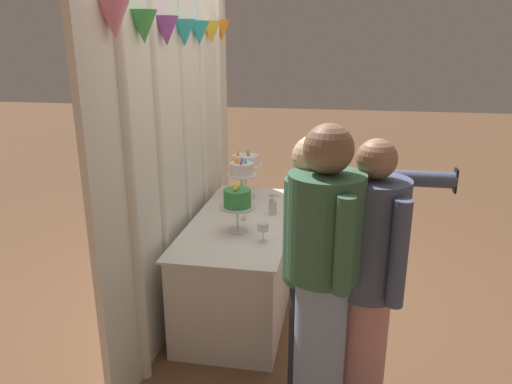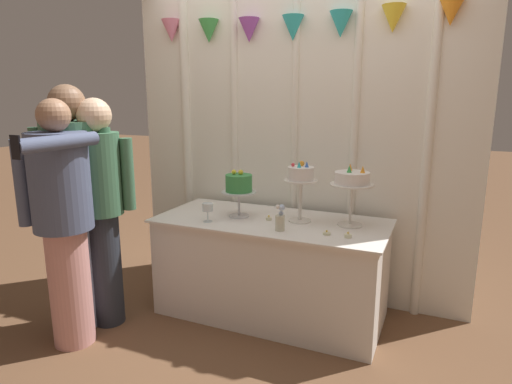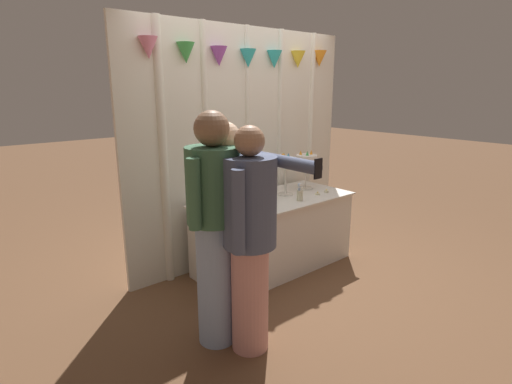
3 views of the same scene
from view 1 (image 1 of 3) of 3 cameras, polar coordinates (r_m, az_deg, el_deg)
The scene contains 14 objects.
ground_plane at distance 3.96m, azimuth -0.06°, elevation -13.33°, with size 24.00×24.00×0.00m, color brown.
draped_curtain at distance 3.60m, azimuth -8.86°, elevation 5.47°, with size 2.77×0.16×2.41m.
cake_table at distance 3.80m, azimuth -1.56°, elevation -8.43°, with size 1.66×0.76×0.73m.
cake_display_leftmost at distance 3.34m, azimuth -2.26°, elevation -1.03°, with size 0.26×0.26×0.35m.
cake_display_center at distance 3.76m, azimuth -1.72°, elevation 2.25°, with size 0.24×0.24×0.44m.
cake_display_rightmost at distance 4.09m, azimuth -1.26°, elevation 3.52°, with size 0.29×0.29×0.42m.
wine_glass at distance 3.22m, azimuth 0.84°, elevation -4.31°, with size 0.08×0.08×0.13m.
flower_vase at distance 3.73m, azimuth 1.99°, elevation -1.58°, with size 0.06×0.07×0.18m.
tealight_far_left at distance 3.64m, azimuth -1.52°, elevation -3.20°, with size 0.04×0.04×0.04m.
tealight_near_left at distance 4.05m, azimuth 2.11°, elevation -1.07°, with size 0.05×0.05×0.03m.
tealight_near_right at distance 4.17m, azimuth 2.42°, elevation -0.44°, with size 0.05×0.05×0.04m.
guest_man_dark_suit at distance 2.59m, azimuth 6.53°, elevation -8.75°, with size 0.41×0.41×1.60m.
guest_man_pink_jacket at distance 2.43m, azimuth 8.01°, elevation -9.97°, with size 0.50×0.49×1.68m.
guest_girl_blue_dress at distance 2.58m, azimuth 13.42°, elevation -9.79°, with size 0.50×0.67×1.59m.
Camera 1 is at (-3.34, -0.60, 2.03)m, focal length 33.30 mm.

